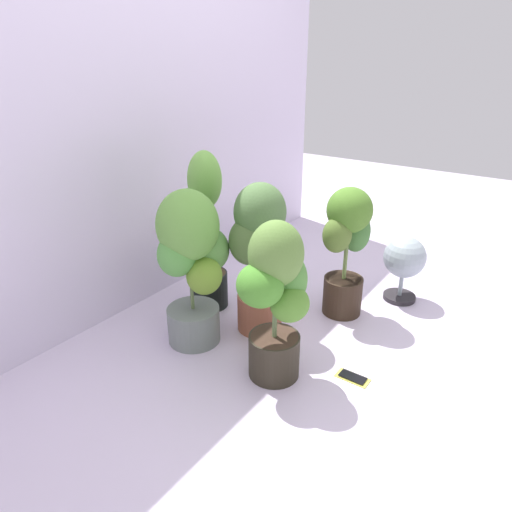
{
  "coord_description": "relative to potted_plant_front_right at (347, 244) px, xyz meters",
  "views": [
    {
      "loc": [
        -1.69,
        -1.0,
        1.29
      ],
      "look_at": [
        -0.06,
        0.15,
        0.41
      ],
      "focal_mm": 32.45,
      "sensor_mm": 36.0,
      "label": 1
    }
  ],
  "objects": [
    {
      "name": "floor_fan",
      "position": [
        0.32,
        -0.21,
        -0.15
      ],
      "size": [
        0.32,
        0.32,
        0.38
      ],
      "rotation": [
        0.0,
        0.0,
        0.57
      ],
      "color": "#272327",
      "rests_on": "ground"
    },
    {
      "name": "potted_plant_center",
      "position": [
        -0.4,
        0.28,
        0.04
      ],
      "size": [
        0.33,
        0.29,
        0.76
      ],
      "color": "#98543B",
      "rests_on": "ground"
    },
    {
      "name": "potted_plant_front_right",
      "position": [
        0.0,
        0.0,
        0.0
      ],
      "size": [
        0.32,
        0.31,
        0.69
      ],
      "color": "#352619",
      "rests_on": "ground"
    },
    {
      "name": "mylar_back_wall",
      "position": [
        -0.35,
        0.99,
        0.6
      ],
      "size": [
        3.2,
        0.01,
        2.0
      ],
      "primitive_type": "cube",
      "color": "silver",
      "rests_on": "ground"
    },
    {
      "name": "cell_phone",
      "position": [
        -0.48,
        -0.29,
        -0.39
      ],
      "size": [
        0.07,
        0.14,
        0.01
      ],
      "rotation": [
        0.0,
        0.0,
        3.14
      ],
      "color": "#CAC54B",
      "rests_on": "ground"
    },
    {
      "name": "potted_plant_back_left",
      "position": [
        -0.65,
        0.46,
        0.04
      ],
      "size": [
        0.4,
        0.36,
        0.76
      ],
      "color": "slate",
      "rests_on": "ground"
    },
    {
      "name": "potted_plant_front_left",
      "position": [
        -0.65,
        0.0,
        -0.0
      ],
      "size": [
        0.35,
        0.32,
        0.71
      ],
      "color": "#302A1E",
      "rests_on": "ground"
    },
    {
      "name": "ground_plane",
      "position": [
        -0.35,
        0.13,
        -0.4
      ],
      "size": [
        8.0,
        8.0,
        0.0
      ],
      "primitive_type": "plane",
      "color": "silver",
      "rests_on": "ground"
    },
    {
      "name": "potted_plant_back_center",
      "position": [
        -0.37,
        0.64,
        0.06
      ],
      "size": [
        0.27,
        0.23,
        0.86
      ],
      "color": "black",
      "rests_on": "ground"
    }
  ]
}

